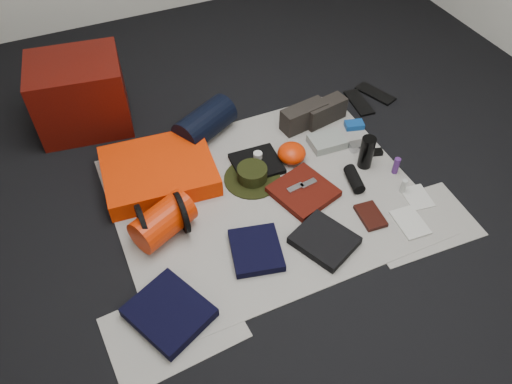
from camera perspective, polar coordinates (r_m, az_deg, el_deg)
name	(u,v)px	position (r m, az deg, el deg)	size (l,w,h in m)	color
floor	(265,197)	(2.74, 1.04, -0.59)	(4.50, 4.50, 0.02)	black
newspaper_mat	(265,196)	(2.73, 1.05, -0.41)	(1.60, 1.30, 0.01)	#BAB6AC
newspaper_sheet_front_left	(174,328)	(2.31, -9.40, -15.04)	(0.58, 0.40, 0.00)	#BAB6AC
newspaper_sheet_front_right	(418,223)	(2.74, 18.03, -3.34)	(0.58, 0.40, 0.00)	#BAB6AC
red_cabinet	(80,94)	(3.23, -19.45, 10.48)	(0.53, 0.44, 0.44)	#4E0B05
sleeping_pad	(159,171)	(2.84, -11.04, 2.38)	(0.60, 0.49, 0.11)	#EE3102
stuff_sack	(163,221)	(2.54, -10.58, -3.29)	(0.18, 0.18, 0.31)	red
sack_strap_left	(143,225)	(2.52, -12.79, -3.74)	(0.22, 0.22, 0.03)	black
sack_strap_right	(182,213)	(2.53, -8.48, -2.36)	(0.22, 0.22, 0.03)	black
navy_duffel	(205,123)	(3.04, -5.86, 7.84)	(0.20, 0.20, 0.38)	black
boonie_brim	(252,178)	(2.81, -0.44, 1.56)	(0.32, 0.32, 0.01)	black
boonie_crown	(252,173)	(2.78, -0.44, 2.16)	(0.17, 0.17, 0.07)	black
hiking_boot_left	(304,116)	(3.13, 5.46, 8.60)	(0.29, 0.11, 0.15)	black
hiking_boot_right	(325,111)	(3.19, 7.85, 9.11)	(0.28, 0.11, 0.14)	black
flip_flop_left	(359,102)	(3.41, 11.68, 9.99)	(0.10, 0.27, 0.02)	black
flip_flop_right	(375,93)	(3.52, 13.48, 10.89)	(0.10, 0.27, 0.02)	black
trousers_navy_a	(169,312)	(2.31, -9.90, -13.38)	(0.29, 0.34, 0.05)	black
trousers_navy_b	(256,250)	(2.47, 0.01, -6.65)	(0.24, 0.27, 0.04)	black
trousers_charcoal	(324,240)	(2.53, 7.83, -5.49)	(0.25, 0.29, 0.04)	black
black_tshirt	(257,163)	(2.89, 0.09, 3.29)	(0.27, 0.25, 0.03)	black
red_shirt	(303,192)	(2.73, 5.43, 0.06)	(0.30, 0.30, 0.04)	#490F08
orange_stuff_sack	(292,153)	(2.90, 4.10, 4.45)	(0.17, 0.17, 0.11)	red
first_aid_pouch	(327,141)	(3.04, 8.11, 5.74)	(0.20, 0.15, 0.05)	gray
water_bottle	(367,152)	(2.89, 12.53, 4.45)	(0.08, 0.08, 0.20)	black
speaker	(354,179)	(2.82, 11.17, 1.46)	(0.07, 0.07, 0.17)	black
compact_camera	(358,146)	(3.05, 11.57, 5.18)	(0.10, 0.06, 0.04)	silver
cyan_case	(354,125)	(3.20, 11.16, 7.53)	(0.11, 0.07, 0.04)	navy
toiletry_purple	(396,166)	(2.93, 15.72, 2.92)	(0.03, 0.03, 0.10)	#492068
toiletry_clear	(404,186)	(2.84, 16.51, 0.66)	(0.03, 0.03, 0.09)	#AFB4AF
paperback_book	(370,216)	(2.69, 12.95, -2.67)	(0.11, 0.18, 0.02)	black
map_booklet	(410,222)	(2.72, 17.20, -3.34)	(0.14, 0.20, 0.01)	#BAB9B1
map_printout	(417,197)	(2.86, 17.94, -0.57)	(0.13, 0.17, 0.01)	#BAB9B1
sunglasses	(373,152)	(3.03, 13.23, 4.42)	(0.11, 0.04, 0.03)	black
key_cluster	(168,340)	(2.27, -10.00, -16.29)	(0.06, 0.06, 0.01)	silver
tape_roll	(258,155)	(2.89, 0.21, 4.22)	(0.05, 0.05, 0.04)	beige
energy_bar_a	(295,188)	(2.71, 4.53, 0.47)	(0.10, 0.04, 0.01)	silver
energy_bar_b	(308,184)	(2.74, 6.01, 0.97)	(0.10, 0.04, 0.01)	silver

